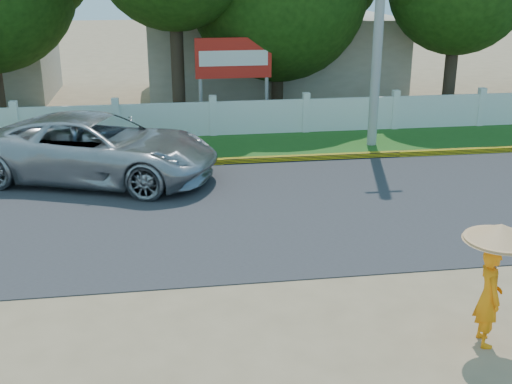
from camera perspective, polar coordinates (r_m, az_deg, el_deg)
ground at (r=10.18m, az=1.69°, el=-10.65°), size 120.00×120.00×0.00m
road at (r=14.21m, az=-1.49°, el=-1.60°), size 60.00×7.00×0.02m
grass_verge at (r=19.17m, az=-3.43°, el=3.98°), size 60.00×3.50×0.03m
curb at (r=17.53m, az=-2.93°, el=2.73°), size 40.00×0.18×0.16m
fence at (r=20.45m, az=-3.84°, el=6.49°), size 40.00×0.10×1.10m
building_near at (r=27.29m, az=1.29°, el=12.01°), size 10.00×6.00×3.20m
vehicle at (r=16.48m, az=-13.87°, el=3.80°), size 6.55×4.65×1.66m
monk_with_parasol at (r=9.47m, az=20.44°, el=-6.27°), size 1.01×1.01×1.83m
billboard at (r=21.31m, az=-2.02°, el=11.40°), size 2.50×0.13×2.95m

